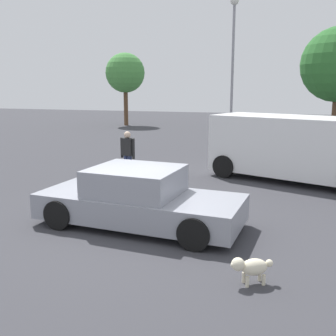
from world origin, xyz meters
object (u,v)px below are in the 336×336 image
dog (251,267)px  pedestrian (128,151)px  light_post_near (233,48)px  van_white (296,146)px  sedan_foreground (139,199)px

dog → pedestrian: (-4.65, 6.00, 0.65)m
dog → pedestrian: bearing=-82.2°
light_post_near → van_white: bearing=-67.5°
pedestrian → light_post_near: 10.60m
van_white → dog: bearing=-75.0°
dog → van_white: size_ratio=0.11×
sedan_foreground → dog: sedan_foreground is taller
pedestrian → dog: bearing=-127.0°
van_white → light_post_near: (-3.37, 8.13, 3.86)m
sedan_foreground → pedestrian: (-2.01, 4.03, 0.35)m
pedestrian → light_post_near: bearing=4.2°
sedan_foreground → van_white: van_white is taller
dog → light_post_near: (-2.79, 15.62, 4.71)m
van_white → pedestrian: bearing=-144.7°
dog → light_post_near: bearing=-109.8°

